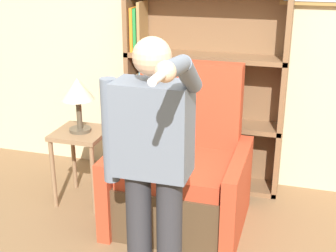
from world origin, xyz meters
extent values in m
cube|color=beige|center=(0.00, 2.03, 1.40)|extent=(8.00, 0.06, 2.80)
cube|color=brown|center=(-0.90, 1.85, 0.87)|extent=(0.04, 0.28, 1.74)
cube|color=brown|center=(0.42, 1.85, 0.87)|extent=(0.04, 0.28, 1.74)
cube|color=brown|center=(-0.24, 1.98, 0.87)|extent=(1.36, 0.01, 1.74)
cube|color=brown|center=(-0.24, 1.85, 0.02)|extent=(1.36, 0.28, 0.04)
cube|color=brown|center=(-0.24, 1.85, 0.58)|extent=(1.36, 0.28, 0.04)
cube|color=brown|center=(-0.24, 1.85, 1.16)|extent=(1.36, 0.28, 0.04)
cube|color=purple|center=(-0.84, 1.85, 0.24)|extent=(0.06, 0.22, 0.41)
cube|color=#9E7A47|center=(-0.78, 1.85, 0.28)|extent=(0.05, 0.17, 0.47)
cube|color=#1E47B2|center=(-0.72, 1.85, 0.27)|extent=(0.05, 0.21, 0.46)
cube|color=#9E7A47|center=(-0.84, 1.85, 0.78)|extent=(0.05, 0.16, 0.36)
cube|color=#5B99A8|center=(-0.79, 1.85, 0.80)|extent=(0.03, 0.16, 0.40)
cube|color=purple|center=(-0.75, 1.85, 0.76)|extent=(0.04, 0.22, 0.33)
cube|color=orange|center=(-0.86, 1.85, 1.36)|extent=(0.03, 0.22, 0.37)
cube|color=#238438|center=(-0.83, 1.85, 1.36)|extent=(0.03, 0.22, 0.36)
cube|color=#9E7A47|center=(-0.79, 1.85, 1.39)|extent=(0.03, 0.22, 0.41)
cube|color=#4C3823|center=(-0.26, 1.12, 0.21)|extent=(0.79, 0.78, 0.42)
cube|color=#B23D23|center=(-0.26, 1.08, 0.48)|extent=(0.75, 0.66, 0.12)
cube|color=#B23D23|center=(-0.26, 1.47, 0.70)|extent=(0.79, 0.16, 0.99)
cube|color=#B23D23|center=(-0.70, 1.12, 0.31)|extent=(0.10, 0.86, 0.61)
cube|color=#B23D23|center=(0.18, 1.12, 0.31)|extent=(0.10, 0.86, 0.61)
cylinder|color=#2D2D33|center=(-0.28, 0.31, 0.41)|extent=(0.15, 0.15, 0.82)
cylinder|color=#2D2D33|center=(-0.10, 0.31, 0.41)|extent=(0.15, 0.15, 0.82)
cube|color=slate|center=(-0.19, 0.31, 1.08)|extent=(0.42, 0.24, 0.52)
sphere|color=#DBAD89|center=(-0.19, 0.31, 1.47)|extent=(0.21, 0.21, 0.21)
cylinder|color=slate|center=(-0.44, 0.31, 1.04)|extent=(0.09, 0.09, 0.60)
cylinder|color=slate|center=(0.03, 0.20, 1.42)|extent=(0.09, 0.28, 0.23)
cylinder|color=slate|center=(0.03, -0.04, 1.51)|extent=(0.08, 0.27, 0.10)
sphere|color=#DBAD89|center=(0.03, -0.17, 1.52)|extent=(0.09, 0.09, 0.09)
cylinder|color=white|center=(0.03, -0.27, 1.52)|extent=(0.04, 0.15, 0.04)
cube|color=#846647|center=(-1.12, 1.24, 0.61)|extent=(0.41, 0.41, 0.04)
cylinder|color=#846647|center=(-1.30, 1.06, 0.29)|extent=(0.04, 0.04, 0.59)
cylinder|color=#846647|center=(-0.94, 1.06, 0.29)|extent=(0.04, 0.04, 0.59)
cylinder|color=#846647|center=(-1.30, 1.42, 0.29)|extent=(0.04, 0.04, 0.59)
cylinder|color=#846647|center=(-0.94, 1.42, 0.29)|extent=(0.04, 0.04, 0.59)
cylinder|color=#4C4233|center=(-1.12, 1.24, 0.64)|extent=(0.17, 0.17, 0.02)
cylinder|color=#4C4233|center=(-1.12, 1.24, 0.77)|extent=(0.04, 0.04, 0.24)
cone|color=beige|center=(-1.12, 1.24, 0.98)|extent=(0.26, 0.26, 0.17)
camera|label=1|loc=(0.57, -1.92, 1.97)|focal=50.00mm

